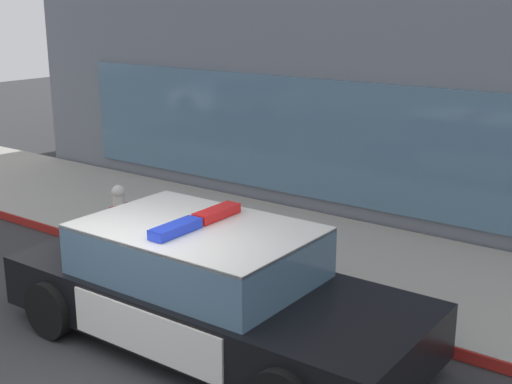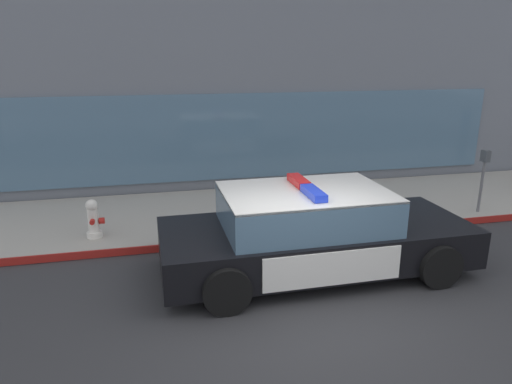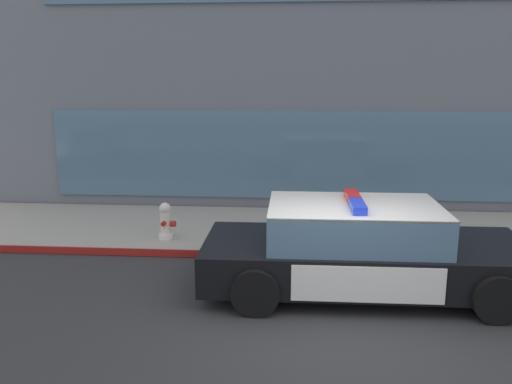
# 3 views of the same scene
# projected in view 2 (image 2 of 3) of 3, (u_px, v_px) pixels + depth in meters

# --- Properties ---
(ground) EXTENTS (48.00, 48.00, 0.00)m
(ground) POSITION_uv_depth(u_px,v_px,m) (309.00, 312.00, 6.43)
(ground) COLOR #303033
(sidewalk) EXTENTS (48.00, 3.29, 0.15)m
(sidewalk) POSITION_uv_depth(u_px,v_px,m) (247.00, 211.00, 10.29)
(sidewalk) COLOR #A39E93
(sidewalk) RESTS_ON ground
(curb_red_paint) EXTENTS (28.80, 0.04, 0.14)m
(curb_red_paint) POSITION_uv_depth(u_px,v_px,m) (266.00, 239.00, 8.74)
(curb_red_paint) COLOR maroon
(curb_red_paint) RESTS_ON ground
(storefront_building) EXTENTS (22.34, 9.92, 7.59)m
(storefront_building) POSITION_uv_depth(u_px,v_px,m) (290.00, 42.00, 16.02)
(storefront_building) COLOR slate
(storefront_building) RESTS_ON ground
(police_cruiser) EXTENTS (4.95, 2.19, 1.49)m
(police_cruiser) POSITION_uv_depth(u_px,v_px,m) (313.00, 232.00, 7.45)
(police_cruiser) COLOR black
(police_cruiser) RESTS_ON ground
(fire_hydrant) EXTENTS (0.34, 0.39, 0.73)m
(fire_hydrant) POSITION_uv_depth(u_px,v_px,m) (93.00, 219.00, 8.55)
(fire_hydrant) COLOR silver
(fire_hydrant) RESTS_ON sidewalk
(parking_meter) EXTENTS (0.12, 0.18, 1.34)m
(parking_meter) POSITION_uv_depth(u_px,v_px,m) (484.00, 170.00, 9.77)
(parking_meter) COLOR slate
(parking_meter) RESTS_ON sidewalk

